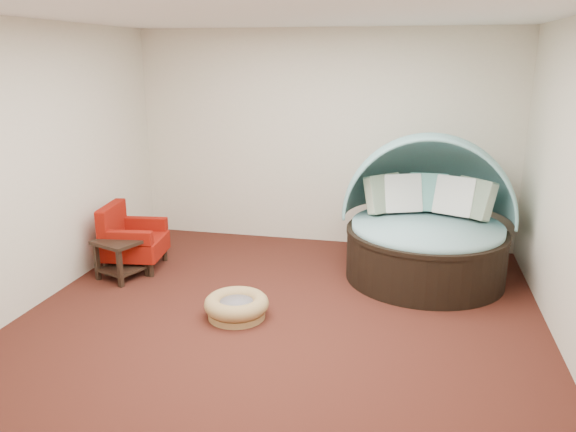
% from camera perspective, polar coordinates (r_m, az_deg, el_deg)
% --- Properties ---
extents(floor, '(5.00, 5.00, 0.00)m').
position_cam_1_polar(floor, '(5.50, -0.87, -10.52)').
color(floor, '#441C13').
rests_on(floor, ground).
extents(wall_back, '(5.00, 0.00, 5.00)m').
position_cam_1_polar(wall_back, '(7.45, 3.61, 7.82)').
color(wall_back, beige).
rests_on(wall_back, floor).
extents(wall_front, '(5.00, 0.00, 5.00)m').
position_cam_1_polar(wall_front, '(2.77, -13.22, -6.83)').
color(wall_front, beige).
rests_on(wall_front, floor).
extents(wall_left, '(0.00, 5.00, 5.00)m').
position_cam_1_polar(wall_left, '(6.11, -24.45, 4.62)').
color(wall_left, beige).
rests_on(wall_left, floor).
extents(ceiling, '(5.00, 5.00, 0.00)m').
position_cam_1_polar(ceiling, '(4.93, -1.01, 20.01)').
color(ceiling, white).
rests_on(ceiling, wall_back).
extents(canopy_daybed, '(1.93, 1.80, 1.64)m').
position_cam_1_polar(canopy_daybed, '(6.52, 14.00, 0.42)').
color(canopy_daybed, black).
rests_on(canopy_daybed, floor).
extents(pet_basket, '(0.81, 0.81, 0.22)m').
position_cam_1_polar(pet_basket, '(5.53, -5.24, -9.10)').
color(pet_basket, olive).
rests_on(pet_basket, floor).
extents(red_armchair, '(0.74, 0.74, 0.78)m').
position_cam_1_polar(red_armchair, '(6.92, -15.67, -2.28)').
color(red_armchair, black).
rests_on(red_armchair, floor).
extents(side_table, '(0.62, 0.62, 0.46)m').
position_cam_1_polar(side_table, '(6.64, -16.57, -3.64)').
color(side_table, black).
rests_on(side_table, floor).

